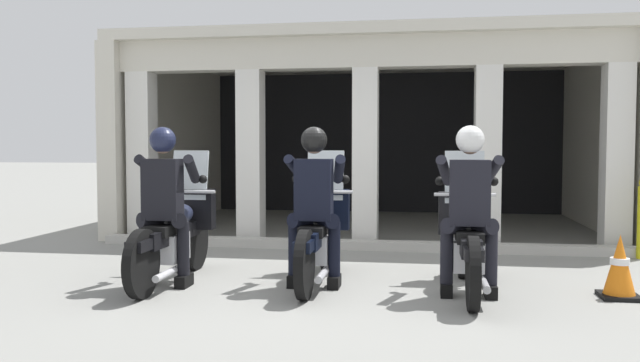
# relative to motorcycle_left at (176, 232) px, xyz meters

# --- Properties ---
(ground_plane) EXTENTS (80.00, 80.00, 0.00)m
(ground_plane) POSITION_rel_motorcycle_left_xyz_m (1.48, 3.13, -0.50)
(ground_plane) COLOR gray
(station_building) EXTENTS (7.80, 5.22, 3.08)m
(station_building) POSITION_rel_motorcycle_left_xyz_m (1.73, 5.32, 1.43)
(station_building) COLOR black
(station_building) RESTS_ON ground
(kerb_strip) EXTENTS (7.30, 0.24, 0.12)m
(kerb_strip) POSITION_rel_motorcycle_left_xyz_m (1.73, 2.28, -0.44)
(kerb_strip) COLOR #B7B5AD
(kerb_strip) RESTS_ON ground
(motorcycle_left) EXTENTS (0.62, 2.04, 1.35)m
(motorcycle_left) POSITION_rel_motorcycle_left_xyz_m (0.00, 0.00, 0.00)
(motorcycle_left) COLOR black
(motorcycle_left) RESTS_ON ground
(police_officer_left) EXTENTS (0.63, 0.61, 1.58)m
(police_officer_left) POSITION_rel_motorcycle_left_xyz_m (-0.00, -0.28, 0.44)
(police_officer_left) COLOR black
(police_officer_left) RESTS_ON ground
(motorcycle_center) EXTENTS (0.62, 2.04, 1.35)m
(motorcycle_center) POSITION_rel_motorcycle_left_xyz_m (1.48, 0.20, 0.00)
(motorcycle_center) COLOR black
(motorcycle_center) RESTS_ON ground
(police_officer_center) EXTENTS (0.63, 0.61, 1.58)m
(police_officer_center) POSITION_rel_motorcycle_left_xyz_m (1.48, -0.09, 0.44)
(police_officer_center) COLOR black
(police_officer_center) RESTS_ON ground
(motorcycle_right) EXTENTS (0.62, 2.04, 1.35)m
(motorcycle_right) POSITION_rel_motorcycle_left_xyz_m (2.96, 0.02, 0.00)
(motorcycle_right) COLOR black
(motorcycle_right) RESTS_ON ground
(police_officer_right) EXTENTS (0.63, 0.61, 1.58)m
(police_officer_right) POSITION_rel_motorcycle_left_xyz_m (2.96, -0.26, 0.44)
(police_officer_right) COLOR black
(police_officer_right) RESTS_ON ground
(traffic_cone_flank) EXTENTS (0.34, 0.34, 0.59)m
(traffic_cone_flank) POSITION_rel_motorcycle_left_xyz_m (4.32, -0.11, -0.21)
(traffic_cone_flank) COLOR black
(traffic_cone_flank) RESTS_ON ground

